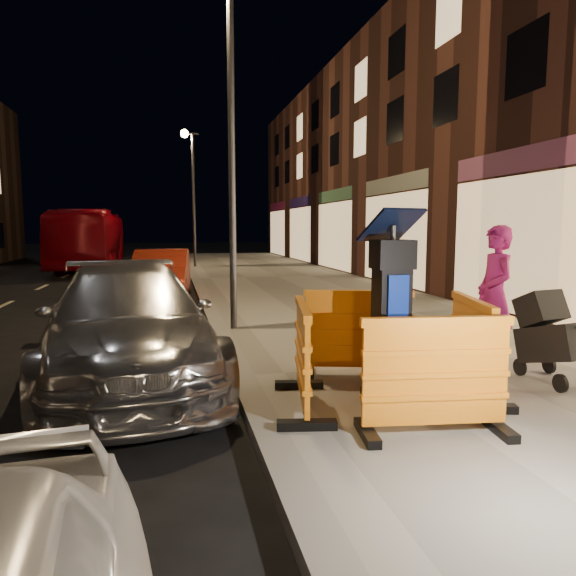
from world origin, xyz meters
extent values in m
plane|color=black|center=(0.00, 0.00, 0.00)|extent=(120.00, 120.00, 0.00)
cube|color=gray|center=(3.00, 0.00, 0.07)|extent=(6.00, 60.00, 0.15)
cube|color=slate|center=(0.00, 0.00, 0.07)|extent=(0.30, 60.00, 0.15)
cube|color=black|center=(1.39, -1.23, 1.10)|extent=(0.71, 0.71, 1.89)
cube|color=orange|center=(1.39, -2.18, 0.68)|extent=(1.41, 0.73, 1.05)
cube|color=orange|center=(1.39, -0.28, 0.68)|extent=(1.45, 0.90, 1.05)
cube|color=orange|center=(0.44, -1.23, 0.68)|extent=(0.80, 1.43, 1.05)
cube|color=orange|center=(2.34, -1.23, 0.68)|extent=(0.88, 1.45, 1.05)
imported|color=silver|center=(-1.40, 0.75, 0.00)|extent=(2.61, 5.22, 1.46)
imported|color=#A72A17|center=(-1.09, 8.36, 0.00)|extent=(1.70, 4.19, 1.35)
imported|color=maroon|center=(-4.56, 19.74, 0.00)|extent=(2.44, 9.89, 2.75)
imported|color=#981964|center=(3.34, -0.17, 1.07)|extent=(0.54, 0.74, 1.85)
cube|color=black|center=(3.54, -1.07, 0.67)|extent=(0.69, 0.92, 1.04)
cylinder|color=#3F3F44|center=(0.25, 3.00, 3.15)|extent=(0.12, 0.12, 6.00)
cylinder|color=#3F3F44|center=(0.25, 18.00, 3.15)|extent=(0.12, 0.12, 6.00)
camera|label=1|loc=(-0.82, -6.13, 1.97)|focal=32.00mm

